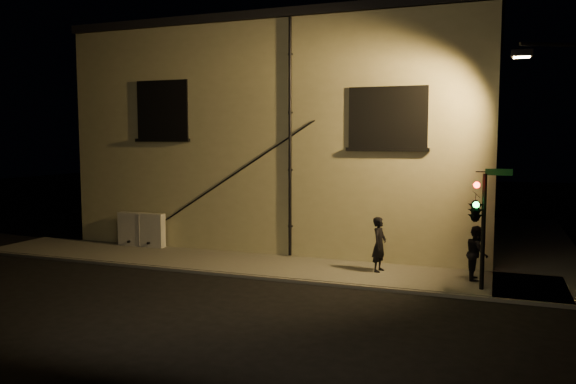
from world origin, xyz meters
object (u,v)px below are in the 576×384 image
at_px(pedestrian_a, 379,244).
at_px(pedestrian_b, 477,253).
at_px(utility_cabinet, 141,229).
at_px(traffic_signal, 476,209).

relative_size(pedestrian_a, pedestrian_b, 1.07).
xyz_separation_m(utility_cabinet, traffic_signal, (12.40, -2.16, 1.61)).
bearing_deg(pedestrian_b, pedestrian_a, 83.77).
xyz_separation_m(pedestrian_a, pedestrian_b, (2.92, -0.05, -0.06)).
relative_size(utility_cabinet, traffic_signal, 0.59).
bearing_deg(pedestrian_a, utility_cabinet, 94.95).
distance_m(utility_cabinet, traffic_signal, 12.69).
height_order(utility_cabinet, traffic_signal, traffic_signal).
distance_m(utility_cabinet, pedestrian_a, 9.56).
xyz_separation_m(utility_cabinet, pedestrian_b, (12.43, -1.00, 0.16)).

